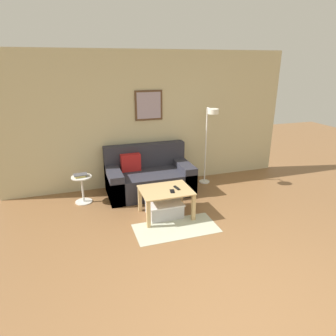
% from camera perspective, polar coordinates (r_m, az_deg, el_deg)
% --- Properties ---
extents(ground_plane, '(16.00, 16.00, 0.00)m').
position_cam_1_polar(ground_plane, '(3.30, 16.32, -26.34)').
color(ground_plane, brown).
extents(wall_back, '(5.60, 0.09, 2.55)m').
position_cam_1_polar(wall_back, '(5.83, -3.31, 9.12)').
color(wall_back, '#C6BC93').
rests_on(wall_back, ground_plane).
extents(area_rug, '(1.23, 0.62, 0.01)m').
position_cam_1_polar(area_rug, '(4.53, 1.55, -11.36)').
color(area_rug, '#B2B79E').
rests_on(area_rug, ground_plane).
extents(couch, '(1.56, 0.88, 0.86)m').
position_cam_1_polar(couch, '(5.62, -3.70, -1.75)').
color(couch, '#2D2D38').
rests_on(couch, ground_plane).
extents(coffee_table, '(0.79, 0.63, 0.45)m').
position_cam_1_polar(coffee_table, '(4.72, -0.41, -5.10)').
color(coffee_table, tan).
rests_on(coffee_table, ground_plane).
extents(storage_bin, '(0.55, 0.45, 0.24)m').
position_cam_1_polar(storage_bin, '(4.83, -0.71, -7.71)').
color(storage_bin, '#B2B2B7').
rests_on(storage_bin, ground_plane).
extents(floor_lamp, '(0.21, 0.45, 1.53)m').
position_cam_1_polar(floor_lamp, '(5.74, 8.01, 7.08)').
color(floor_lamp, white).
rests_on(floor_lamp, ground_plane).
extents(side_table, '(0.35, 0.35, 0.48)m').
position_cam_1_polar(side_table, '(5.39, -16.00, -3.46)').
color(side_table, silver).
rests_on(side_table, ground_plane).
extents(book_stack, '(0.24, 0.19, 0.04)m').
position_cam_1_polar(book_stack, '(5.32, -16.41, -1.32)').
color(book_stack, '#D8C666').
rests_on(book_stack, side_table).
extents(remote_control, '(0.06, 0.15, 0.02)m').
position_cam_1_polar(remote_control, '(4.73, 1.66, -3.80)').
color(remote_control, black).
rests_on(remote_control, coffee_table).
extents(cell_phone, '(0.09, 0.15, 0.01)m').
position_cam_1_polar(cell_phone, '(4.62, 0.81, -4.44)').
color(cell_phone, black).
rests_on(cell_phone, coffee_table).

